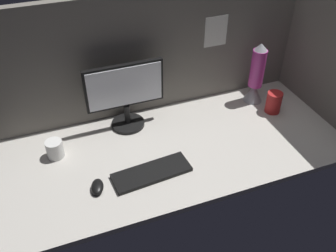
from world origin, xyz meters
TOP-DOWN VIEW (x-y plane):
  - ground_plane at (0.00, 0.00)cm, footprint 180.00×80.00cm
  - cubicle_wall_back at (0.05, 37.50)cm, footprint 180.00×5.50cm
  - cubicle_wall_side at (87.50, 0.00)cm, footprint 5.00×80.00cm
  - monitor at (-19.53, 25.11)cm, footprint 41.37×18.00cm
  - keyboard at (-19.39, -15.83)cm, footprint 37.93×15.94cm
  - mouse at (-45.30, -16.33)cm, footprint 7.63×10.62cm
  - mug_red_plastic at (61.91, 7.69)cm, footprint 8.65×8.65cm
  - mug_ceramic_white at (-59.86, 12.67)cm, footprint 8.32×8.32cm
  - lava_lamp at (57.37, 21.88)cm, footprint 11.28×11.28cm

SIDE VIEW (x-z plane):
  - ground_plane at x=0.00cm, z-range -3.00..0.00cm
  - keyboard at x=-19.39cm, z-range 0.00..2.00cm
  - mouse at x=-45.30cm, z-range 0.00..3.40cm
  - mug_ceramic_white at x=-59.86cm, z-range 0.00..9.33cm
  - mug_red_plastic at x=61.91cm, z-range 0.00..12.38cm
  - lava_lamp at x=57.37cm, z-range -2.97..33.93cm
  - monitor at x=-19.53cm, z-range 1.97..38.90cm
  - cubicle_wall_side at x=87.50cm, z-range 0.00..67.85cm
  - cubicle_wall_back at x=0.05cm, z-range 0.01..67.86cm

